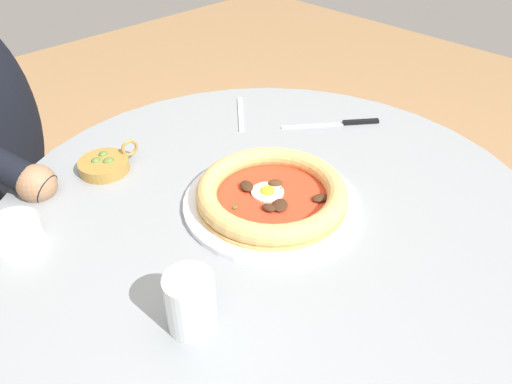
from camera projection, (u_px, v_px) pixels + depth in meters
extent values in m
cylinder|color=gray|center=(271.00, 213.00, 0.85)|extent=(0.94, 0.94, 0.03)
cylinder|color=gray|center=(268.00, 341.00, 1.07)|extent=(0.12, 0.12, 0.68)
cylinder|color=white|center=(274.00, 203.00, 0.84)|extent=(0.30, 0.30, 0.01)
cylinder|color=tan|center=(274.00, 199.00, 0.83)|extent=(0.26, 0.26, 0.01)
torus|color=tan|center=(275.00, 192.00, 0.82)|extent=(0.26, 0.26, 0.04)
cylinder|color=red|center=(275.00, 197.00, 0.83)|extent=(0.23, 0.23, 0.00)
cylinder|color=white|center=(267.00, 192.00, 0.83)|extent=(0.06, 0.06, 0.00)
ellipsoid|color=yellow|center=(267.00, 192.00, 0.83)|extent=(0.03, 0.03, 0.02)
ellipsoid|color=#4C2D19|center=(275.00, 183.00, 0.85)|extent=(0.03, 0.03, 0.01)
ellipsoid|color=#3D2314|center=(320.00, 198.00, 0.82)|extent=(0.03, 0.03, 0.01)
ellipsoid|color=#3D2314|center=(280.00, 205.00, 0.80)|extent=(0.04, 0.04, 0.01)
ellipsoid|color=#3D2314|center=(247.00, 186.00, 0.84)|extent=(0.03, 0.04, 0.01)
ellipsoid|color=#3D2314|center=(269.00, 208.00, 0.79)|extent=(0.02, 0.03, 0.01)
ellipsoid|color=#2D6B28|center=(272.00, 197.00, 0.82)|extent=(0.01, 0.01, 0.00)
ellipsoid|color=#2D6B28|center=(235.00, 207.00, 0.80)|extent=(0.01, 0.01, 0.00)
ellipsoid|color=#2D6B28|center=(282.00, 189.00, 0.84)|extent=(0.01, 0.01, 0.00)
cylinder|color=silver|center=(190.00, 302.00, 0.61)|extent=(0.06, 0.06, 0.08)
cylinder|color=silver|center=(192.00, 314.00, 0.63)|extent=(0.06, 0.06, 0.04)
cube|color=silver|center=(312.00, 126.00, 1.06)|extent=(0.11, 0.09, 0.00)
cube|color=black|center=(361.00, 122.00, 1.07)|extent=(0.07, 0.06, 0.01)
cylinder|color=white|center=(14.00, 231.00, 0.76)|extent=(0.08, 0.08, 0.04)
cylinder|color=olive|center=(13.00, 227.00, 0.75)|extent=(0.06, 0.06, 0.01)
cylinder|color=olive|center=(104.00, 166.00, 0.92)|extent=(0.09, 0.09, 0.02)
torus|color=olive|center=(130.00, 148.00, 0.93)|extent=(0.03, 0.01, 0.03)
ellipsoid|color=#516B2D|center=(108.00, 162.00, 0.91)|extent=(0.02, 0.02, 0.02)
ellipsoid|color=#516B2D|center=(110.00, 162.00, 0.91)|extent=(0.02, 0.02, 0.02)
ellipsoid|color=#516B2D|center=(96.00, 162.00, 0.91)|extent=(0.02, 0.02, 0.02)
ellipsoid|color=#516B2D|center=(104.00, 155.00, 0.93)|extent=(0.02, 0.02, 0.02)
cube|color=#BCBCC1|center=(241.00, 114.00, 1.11)|extent=(0.11, 0.13, 0.00)
cube|color=#282833|center=(31.00, 291.00, 1.36)|extent=(0.42, 0.39, 0.45)
sphere|color=#936B4C|center=(37.00, 184.00, 0.86)|extent=(0.07, 0.07, 0.07)
cylinder|color=#B7B2A8|center=(21.00, 365.00, 1.18)|extent=(0.02, 0.02, 0.43)
cylinder|color=#B7B2A8|center=(114.00, 262.00, 1.46)|extent=(0.02, 0.02, 0.43)
cylinder|color=#B7B2A8|center=(16.00, 230.00, 1.58)|extent=(0.02, 0.02, 0.43)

